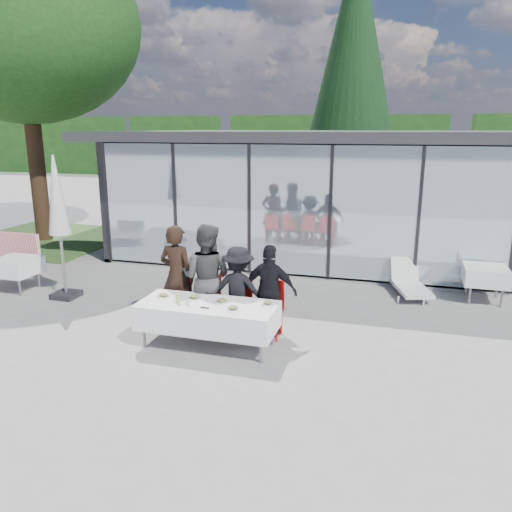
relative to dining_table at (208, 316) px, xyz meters
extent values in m
plane|color=gray|center=(0.35, 0.21, -0.54)|extent=(90.00, 90.00, 0.00)
cube|color=gray|center=(2.35, 8.21, -0.49)|extent=(14.00, 8.00, 0.10)
cube|color=black|center=(2.35, 12.11, 1.06)|extent=(14.00, 0.20, 3.20)
cube|color=black|center=(-4.55, 8.21, 1.06)|extent=(0.20, 8.00, 3.20)
cube|color=silver|center=(2.35, 4.24, 1.06)|extent=(13.60, 0.06, 3.10)
cube|color=#2D2D30|center=(2.35, 7.81, 2.78)|extent=(14.80, 8.80, 0.24)
cube|color=#262628|center=(-4.45, 4.24, 1.06)|extent=(0.08, 0.10, 3.10)
cube|color=#262628|center=(-2.51, 4.24, 1.06)|extent=(0.08, 0.10, 3.10)
cube|color=#262628|center=(-0.57, 4.24, 1.06)|extent=(0.08, 0.10, 3.10)
cube|color=#262628|center=(1.37, 4.24, 1.06)|extent=(0.08, 0.10, 3.10)
cube|color=#262628|center=(3.32, 4.24, 1.06)|extent=(0.08, 0.10, 3.10)
cube|color=red|center=(-0.15, 6.71, -0.09)|extent=(0.45, 0.45, 0.90)
cube|color=red|center=(1.35, 7.21, -0.09)|extent=(0.45, 0.45, 0.90)
cube|color=red|center=(3.85, 6.71, -0.09)|extent=(0.45, 0.45, 0.90)
cube|color=red|center=(5.85, 7.41, -0.09)|extent=(0.45, 0.45, 0.90)
cube|color=#143711|center=(-29.65, 28.21, 1.66)|extent=(6.50, 2.00, 4.40)
cube|color=#143711|center=(-21.65, 28.21, 1.66)|extent=(6.50, 2.00, 4.40)
cube|color=#143711|center=(-13.65, 28.21, 1.66)|extent=(6.50, 2.00, 4.40)
cube|color=#143711|center=(-5.65, 28.21, 1.66)|extent=(6.50, 2.00, 4.40)
cube|color=#143711|center=(2.35, 28.21, 1.66)|extent=(6.50, 2.00, 4.40)
cube|color=white|center=(0.00, 0.00, 0.00)|extent=(2.26, 0.96, 0.42)
cylinder|color=gray|center=(-1.00, -0.35, -0.18)|extent=(0.06, 0.06, 0.71)
cylinder|color=gray|center=(1.00, -0.35, -0.18)|extent=(0.06, 0.06, 0.71)
cylinder|color=gray|center=(-1.00, 0.35, -0.18)|extent=(0.06, 0.06, 0.71)
cylinder|color=gray|center=(1.00, 0.35, -0.18)|extent=(0.06, 0.06, 0.71)
imported|color=black|center=(-0.87, 0.73, 0.40)|extent=(0.77, 0.77, 1.87)
cube|color=red|center=(-0.87, 0.66, -0.09)|extent=(0.44, 0.44, 0.05)
cube|color=red|center=(-0.87, 0.86, 0.16)|extent=(0.44, 0.04, 0.55)
cylinder|color=red|center=(-1.05, 0.48, -0.32)|extent=(0.04, 0.04, 0.43)
cylinder|color=red|center=(-0.69, 0.48, -0.32)|extent=(0.04, 0.04, 0.43)
cylinder|color=red|center=(-1.05, 0.84, -0.32)|extent=(0.04, 0.04, 0.43)
cylinder|color=red|center=(-0.69, 0.84, -0.32)|extent=(0.04, 0.04, 0.43)
imported|color=#454545|center=(-0.30, 0.73, 0.42)|extent=(0.94, 0.94, 1.92)
cube|color=red|center=(-0.30, 0.66, -0.09)|extent=(0.44, 0.44, 0.05)
cube|color=red|center=(-0.30, 0.86, 0.16)|extent=(0.44, 0.04, 0.55)
cylinder|color=red|center=(-0.48, 0.48, -0.32)|extent=(0.04, 0.04, 0.43)
cylinder|color=red|center=(-0.12, 0.48, -0.32)|extent=(0.04, 0.04, 0.43)
cylinder|color=red|center=(-0.48, 0.84, -0.32)|extent=(0.04, 0.04, 0.43)
cylinder|color=red|center=(-0.12, 0.84, -0.32)|extent=(0.04, 0.04, 0.43)
imported|color=black|center=(0.29, 0.73, 0.24)|extent=(1.04, 1.04, 1.55)
cube|color=red|center=(0.29, 0.66, -0.09)|extent=(0.44, 0.44, 0.05)
cube|color=red|center=(0.29, 0.86, 0.16)|extent=(0.44, 0.04, 0.55)
cylinder|color=red|center=(0.11, 0.48, -0.32)|extent=(0.04, 0.04, 0.43)
cylinder|color=red|center=(0.47, 0.48, -0.32)|extent=(0.04, 0.04, 0.43)
cylinder|color=red|center=(0.11, 0.84, -0.32)|extent=(0.04, 0.04, 0.43)
cylinder|color=red|center=(0.47, 0.84, -0.32)|extent=(0.04, 0.04, 0.43)
imported|color=black|center=(0.86, 0.73, 0.27)|extent=(1.00, 1.00, 1.62)
cube|color=red|center=(0.86, 0.66, -0.09)|extent=(0.44, 0.44, 0.05)
cube|color=red|center=(0.86, 0.86, 0.16)|extent=(0.44, 0.04, 0.55)
cylinder|color=red|center=(0.68, 0.48, -0.32)|extent=(0.04, 0.04, 0.43)
cylinder|color=red|center=(1.04, 0.48, -0.32)|extent=(0.04, 0.04, 0.43)
cylinder|color=red|center=(0.68, 0.84, -0.32)|extent=(0.04, 0.04, 0.43)
cylinder|color=red|center=(1.04, 0.84, -0.32)|extent=(0.04, 0.04, 0.43)
cylinder|color=silver|center=(-0.84, 0.11, 0.22)|extent=(0.24, 0.24, 0.01)
ellipsoid|color=tan|center=(-0.84, 0.11, 0.25)|extent=(0.15, 0.15, 0.05)
cylinder|color=silver|center=(-0.30, 0.16, 0.22)|extent=(0.24, 0.24, 0.01)
ellipsoid|color=#425C22|center=(-0.30, 0.16, 0.25)|extent=(0.15, 0.15, 0.05)
cylinder|color=silver|center=(0.21, 0.11, 0.22)|extent=(0.24, 0.24, 0.01)
ellipsoid|color=tan|center=(0.21, 0.11, 0.25)|extent=(0.15, 0.15, 0.05)
cylinder|color=silver|center=(0.96, 0.22, 0.22)|extent=(0.24, 0.24, 0.01)
ellipsoid|color=#425C22|center=(0.96, 0.22, 0.25)|extent=(0.15, 0.15, 0.05)
cylinder|color=silver|center=(0.50, -0.17, 0.22)|extent=(0.24, 0.24, 0.01)
ellipsoid|color=#425C22|center=(0.50, -0.17, 0.25)|extent=(0.15, 0.15, 0.05)
cylinder|color=#A0C652|center=(-0.46, -0.13, 0.29)|extent=(0.06, 0.06, 0.15)
cylinder|color=silver|center=(-0.27, -0.17, 0.26)|extent=(0.07, 0.07, 0.10)
cube|color=black|center=(0.04, -0.22, 0.22)|extent=(0.14, 0.03, 0.01)
cube|color=white|center=(-5.15, 1.57, 0.02)|extent=(0.86, 0.86, 0.36)
cylinder|color=gray|center=(-4.85, 1.27, -0.18)|extent=(0.05, 0.05, 0.72)
cylinder|color=gray|center=(-5.45, 1.87, -0.18)|extent=(0.05, 0.05, 0.72)
cylinder|color=gray|center=(-4.85, 1.87, -0.18)|extent=(0.05, 0.05, 0.72)
cube|color=white|center=(4.70, 3.70, 0.02)|extent=(0.86, 0.86, 0.36)
cylinder|color=gray|center=(4.40, 3.40, -0.18)|extent=(0.05, 0.05, 0.72)
cylinder|color=gray|center=(5.00, 3.40, -0.18)|extent=(0.05, 0.05, 0.72)
cylinder|color=gray|center=(4.40, 4.00, -0.18)|extent=(0.05, 0.05, 0.72)
cylinder|color=gray|center=(5.00, 4.00, -0.18)|extent=(0.05, 0.05, 0.72)
cube|color=red|center=(5.36, 4.62, -0.09)|extent=(0.54, 0.54, 0.05)
cylinder|color=red|center=(5.18, 4.44, -0.32)|extent=(0.04, 0.04, 0.43)
cylinder|color=red|center=(5.18, 4.80, -0.32)|extent=(0.04, 0.04, 0.43)
cube|color=black|center=(-3.82, 1.45, -0.48)|extent=(0.50, 0.50, 0.12)
cylinder|color=gray|center=(-3.82, 1.45, 0.81)|extent=(0.06, 0.06, 2.70)
cone|color=silver|center=(-3.82, 1.45, 1.66)|extent=(0.44, 0.44, 1.61)
cube|color=red|center=(-6.28, 2.83, -0.04)|extent=(1.40, 0.12, 1.00)
cube|color=red|center=(-6.78, 2.83, -0.49)|extent=(0.30, 0.45, 0.10)
cube|color=red|center=(-5.78, 2.83, -0.49)|extent=(0.30, 0.45, 0.10)
cube|color=white|center=(3.25, 3.61, -0.36)|extent=(0.94, 1.42, 0.08)
cube|color=white|center=(3.09, 4.14, -0.09)|extent=(0.65, 0.42, 0.54)
cylinder|color=white|center=(3.00, 3.06, -0.47)|extent=(0.04, 0.04, 0.14)
cylinder|color=white|center=(3.50, 3.06, -0.47)|extent=(0.04, 0.04, 0.14)
cylinder|color=white|center=(3.00, 4.16, -0.47)|extent=(0.04, 0.04, 0.14)
cylinder|color=white|center=(3.50, 4.16, -0.47)|extent=(0.04, 0.04, 0.14)
cylinder|color=#382316|center=(-8.15, 6.21, 1.66)|extent=(0.50, 0.50, 4.40)
ellipsoid|color=#143711|center=(-8.15, 6.21, 5.96)|extent=(7.04, 6.40, 5.76)
cylinder|color=#382316|center=(0.85, 13.21, 0.46)|extent=(0.44, 0.44, 2.00)
cone|color=black|center=(0.85, 13.21, 5.46)|extent=(4.00, 4.00, 9.00)
cube|color=#385926|center=(-8.15, 6.21, -0.53)|extent=(5.00, 5.00, 0.02)
camera|label=1|loc=(2.88, -7.14, 2.98)|focal=35.00mm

